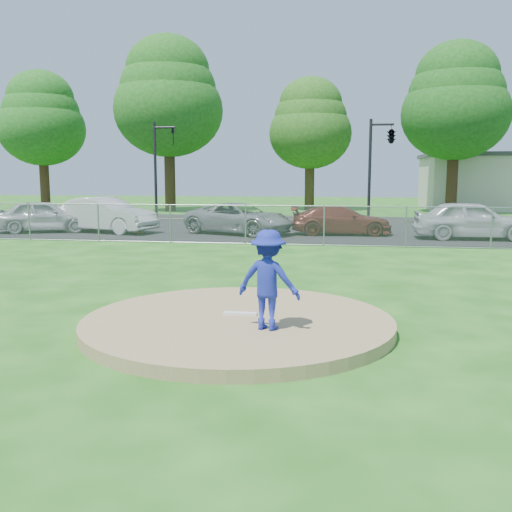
{
  "coord_description": "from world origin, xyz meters",
  "views": [
    {
      "loc": [
        1.84,
        -9.51,
        2.67
      ],
      "look_at": [
        0.0,
        2.0,
        1.0
      ],
      "focal_mm": 40.0,
      "sensor_mm": 36.0,
      "label": 1
    }
  ],
  "objects_px": {
    "tree_right": "(456,101)",
    "traffic_signal_left": "(159,162)",
    "parked_car_white": "(105,215)",
    "parked_car_darkred": "(341,220)",
    "traffic_cone": "(137,226)",
    "pitcher": "(268,280)",
    "tree_far_left": "(41,118)",
    "tree_center": "(310,123)",
    "traffic_signal_center": "(389,138)",
    "parked_car_silver": "(45,216)",
    "tree_left": "(168,96)",
    "parked_car_pearl": "(472,220)",
    "parked_car_gray": "(239,218)"
  },
  "relations": [
    {
      "from": "tree_right",
      "to": "traffic_signal_left",
      "type": "relative_size",
      "value": 2.08
    },
    {
      "from": "tree_right",
      "to": "parked_car_white",
      "type": "distance_m",
      "value": 25.54
    },
    {
      "from": "parked_car_darkred",
      "to": "traffic_cone",
      "type": "bearing_deg",
      "value": 90.64
    },
    {
      "from": "pitcher",
      "to": "parked_car_darkred",
      "type": "height_order",
      "value": "pitcher"
    },
    {
      "from": "tree_far_left",
      "to": "parked_car_white",
      "type": "xyz_separation_m",
      "value": [
        12.78,
        -17.53,
        -6.24
      ]
    },
    {
      "from": "tree_far_left",
      "to": "tree_center",
      "type": "distance_m",
      "value": 21.03
    },
    {
      "from": "tree_far_left",
      "to": "traffic_signal_center",
      "type": "xyz_separation_m",
      "value": [
        25.97,
        -11.0,
        -2.45
      ]
    },
    {
      "from": "traffic_cone",
      "to": "parked_car_silver",
      "type": "xyz_separation_m",
      "value": [
        -4.37,
        -0.29,
        0.43
      ]
    },
    {
      "from": "tree_center",
      "to": "traffic_signal_center",
      "type": "height_order",
      "value": "tree_center"
    },
    {
      "from": "parked_car_white",
      "to": "tree_right",
      "type": "bearing_deg",
      "value": -32.4
    },
    {
      "from": "tree_left",
      "to": "traffic_signal_left",
      "type": "height_order",
      "value": "tree_left"
    },
    {
      "from": "traffic_signal_left",
      "to": "tree_center",
      "type": "bearing_deg",
      "value": 57.1
    },
    {
      "from": "pitcher",
      "to": "parked_car_white",
      "type": "distance_m",
      "value": 18.89
    },
    {
      "from": "tree_right",
      "to": "traffic_signal_center",
      "type": "xyz_separation_m",
      "value": [
        -5.03,
        -10.0,
        -3.04
      ]
    },
    {
      "from": "parked_car_white",
      "to": "parked_car_darkred",
      "type": "relative_size",
      "value": 1.11
    },
    {
      "from": "traffic_signal_center",
      "to": "parked_car_darkred",
      "type": "distance_m",
      "value": 7.46
    },
    {
      "from": "pitcher",
      "to": "traffic_cone",
      "type": "height_order",
      "value": "pitcher"
    },
    {
      "from": "parked_car_white",
      "to": "tree_far_left",
      "type": "bearing_deg",
      "value": 51.47
    },
    {
      "from": "pitcher",
      "to": "parked_car_darkred",
      "type": "distance_m",
      "value": 16.82
    },
    {
      "from": "tree_left",
      "to": "tree_right",
      "type": "height_order",
      "value": "tree_left"
    },
    {
      "from": "traffic_signal_left",
      "to": "parked_car_white",
      "type": "bearing_deg",
      "value": -94.04
    },
    {
      "from": "tree_center",
      "to": "traffic_signal_center",
      "type": "distance_m",
      "value": 13.12
    },
    {
      "from": "parked_car_silver",
      "to": "parked_car_darkred",
      "type": "xyz_separation_m",
      "value": [
        13.65,
        1.0,
        -0.1
      ]
    },
    {
      "from": "traffic_signal_center",
      "to": "parked_car_darkred",
      "type": "bearing_deg",
      "value": -112.1
    },
    {
      "from": "parked_car_silver",
      "to": "parked_car_pearl",
      "type": "bearing_deg",
      "value": -110.8
    },
    {
      "from": "parked_car_gray",
      "to": "tree_center",
      "type": "bearing_deg",
      "value": 16.87
    },
    {
      "from": "traffic_signal_center",
      "to": "parked_car_pearl",
      "type": "distance_m",
      "value": 8.38
    },
    {
      "from": "traffic_signal_center",
      "to": "parked_car_darkred",
      "type": "relative_size",
      "value": 1.26
    },
    {
      "from": "parked_car_silver",
      "to": "tree_right",
      "type": "bearing_deg",
      "value": -72.19
    },
    {
      "from": "traffic_signal_left",
      "to": "parked_car_gray",
      "type": "height_order",
      "value": "traffic_signal_left"
    },
    {
      "from": "traffic_signal_left",
      "to": "pitcher",
      "type": "relative_size",
      "value": 3.49
    },
    {
      "from": "traffic_cone",
      "to": "parked_car_white",
      "type": "relative_size",
      "value": 0.13
    },
    {
      "from": "tree_center",
      "to": "parked_car_white",
      "type": "relative_size",
      "value": 2.0
    },
    {
      "from": "tree_far_left",
      "to": "traffic_cone",
      "type": "bearing_deg",
      "value": -50.85
    },
    {
      "from": "pitcher",
      "to": "parked_car_gray",
      "type": "bearing_deg",
      "value": -64.54
    },
    {
      "from": "traffic_signal_center",
      "to": "parked_car_white",
      "type": "relative_size",
      "value": 1.14
    },
    {
      "from": "tree_right",
      "to": "parked_car_darkred",
      "type": "bearing_deg",
      "value": -115.04
    },
    {
      "from": "tree_far_left",
      "to": "pitcher",
      "type": "xyz_separation_m",
      "value": [
        22.62,
        -33.65,
        -6.06
      ]
    },
    {
      "from": "tree_far_left",
      "to": "traffic_signal_center",
      "type": "height_order",
      "value": "tree_far_left"
    },
    {
      "from": "tree_center",
      "to": "traffic_signal_left",
      "type": "bearing_deg",
      "value": -122.9
    },
    {
      "from": "tree_left",
      "to": "tree_far_left",
      "type": "bearing_deg",
      "value": 169.7
    },
    {
      "from": "parked_car_darkred",
      "to": "parked_car_silver",
      "type": "bearing_deg",
      "value": 90.44
    },
    {
      "from": "tree_right",
      "to": "tree_left",
      "type": "bearing_deg",
      "value": -177.14
    },
    {
      "from": "tree_far_left",
      "to": "tree_left",
      "type": "relative_size",
      "value": 0.86
    },
    {
      "from": "parked_car_silver",
      "to": "parked_car_gray",
      "type": "xyz_separation_m",
      "value": [
        9.11,
        0.59,
        -0.05
      ]
    },
    {
      "from": "pitcher",
      "to": "parked_car_pearl",
      "type": "distance_m",
      "value": 17.04
    },
    {
      "from": "pitcher",
      "to": "parked_car_silver",
      "type": "bearing_deg",
      "value": -38.06
    },
    {
      "from": "traffic_signal_left",
      "to": "pitcher",
      "type": "xyz_separation_m",
      "value": [
        9.39,
        -22.65,
        -2.36
      ]
    },
    {
      "from": "parked_car_silver",
      "to": "parked_car_pearl",
      "type": "xyz_separation_m",
      "value": [
        19.03,
        0.03,
        0.05
      ]
    },
    {
      "from": "tree_left",
      "to": "tree_right",
      "type": "relative_size",
      "value": 1.08
    }
  ]
}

